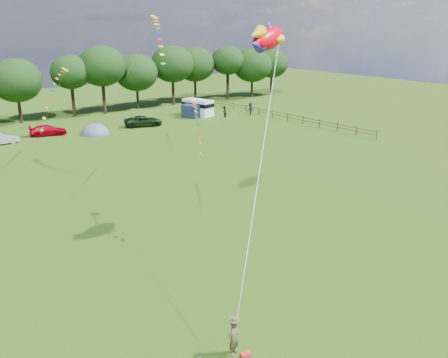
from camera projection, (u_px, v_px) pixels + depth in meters
ground_plane at (313, 280)px, 28.21m from camera, size 180.00×180.00×0.00m
tree_line at (43, 76)px, 70.09m from camera, size 102.98×10.98×10.27m
fence at (280, 115)px, 72.67m from camera, size 0.12×33.12×1.20m
car_b at (1, 139)px, 58.24m from camera, size 3.83×1.58×1.33m
car_c at (48, 130)px, 62.76m from camera, size 4.70×3.04×1.31m
car_d at (143, 121)px, 68.09m from camera, size 5.73×3.97×1.43m
campervan_d at (198, 107)px, 75.57m from camera, size 2.92×5.20×2.40m
tent_greyblue at (96, 134)px, 63.62m from camera, size 3.62×3.96×2.69m
awning_navy at (193, 111)px, 74.56m from camera, size 3.66×3.35×1.86m
kite_flyer at (235, 338)px, 21.72m from camera, size 0.74×0.65×1.70m
kite_bag at (246, 356)px, 21.60m from camera, size 0.52×0.42×0.32m
fish_kite at (266, 39)px, 31.54m from camera, size 4.07×2.28×2.13m
streamer_kite_b at (55, 88)px, 36.14m from camera, size 4.15×4.62×3.76m
streamer_kite_c at (196, 117)px, 34.05m from camera, size 3.02×4.90×2.77m
walker_a at (224, 112)px, 74.12m from camera, size 0.93×0.73×1.68m
walker_b at (250, 109)px, 75.87m from camera, size 1.29×0.75×1.89m
streamer_kite_d at (158, 32)px, 47.16m from camera, size 2.77×5.06×4.33m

